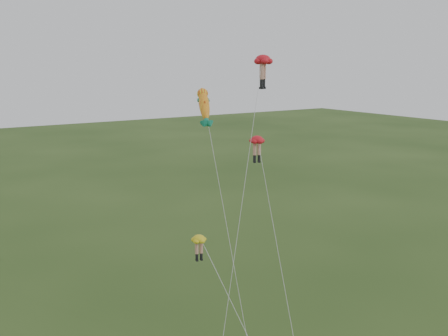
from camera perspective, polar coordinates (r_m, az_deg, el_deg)
legs_kite_red_high at (r=40.70m, az=4.41°, el=11.59°), size 9.51×7.76×21.09m
legs_kite_red_mid at (r=40.92m, az=3.88°, el=2.59°), size 4.51×10.87×14.61m
legs_kite_yellow at (r=32.25m, az=-2.55°, el=-8.95°), size 3.16×5.93×9.66m
fish_kite at (r=38.24m, az=-2.27°, el=7.17°), size 2.02×9.39×18.82m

